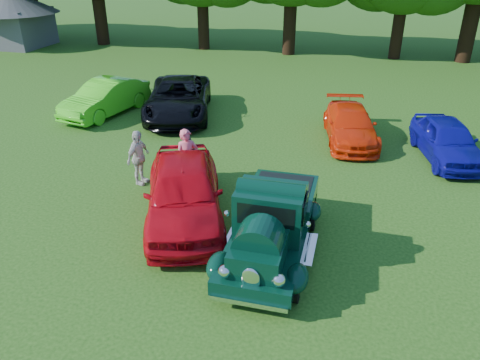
% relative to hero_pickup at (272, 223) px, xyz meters
% --- Properties ---
extents(ground, '(120.00, 120.00, 0.00)m').
position_rel_hero_pickup_xyz_m(ground, '(-0.74, -0.60, -0.79)').
color(ground, '#1A4610').
rests_on(ground, ground).
extents(hero_pickup, '(2.17, 4.66, 1.82)m').
position_rel_hero_pickup_xyz_m(hero_pickup, '(0.00, 0.00, 0.00)').
color(hero_pickup, black).
rests_on(hero_pickup, ground).
extents(red_convertible, '(3.62, 5.30, 1.68)m').
position_rel_hero_pickup_xyz_m(red_convertible, '(-2.54, 0.89, 0.05)').
color(red_convertible, red).
rests_on(red_convertible, ground).
extents(back_car_lime, '(2.44, 4.65, 1.46)m').
position_rel_hero_pickup_xyz_m(back_car_lime, '(-8.94, 8.26, -0.06)').
color(back_car_lime, '#42D71C').
rests_on(back_car_lime, ground).
extents(back_car_black, '(4.02, 6.09, 1.55)m').
position_rel_hero_pickup_xyz_m(back_car_black, '(-5.82, 8.88, -0.01)').
color(back_car_black, black).
rests_on(back_car_black, ground).
extents(back_car_orange, '(2.48, 4.52, 1.24)m').
position_rel_hero_pickup_xyz_m(back_car_orange, '(1.46, 7.78, -0.17)').
color(back_car_orange, red).
rests_on(back_car_orange, ground).
extents(back_car_blue, '(2.47, 4.28, 1.37)m').
position_rel_hero_pickup_xyz_m(back_car_blue, '(4.74, 6.92, -0.10)').
color(back_car_blue, '#0E0D92').
rests_on(back_car_blue, ground).
extents(spectator_pink, '(0.81, 0.75, 1.86)m').
position_rel_hero_pickup_xyz_m(spectator_pink, '(-3.09, 2.68, 0.14)').
color(spectator_pink, '#ED6174').
rests_on(spectator_pink, ground).
extents(spectator_grey, '(0.83, 0.72, 1.48)m').
position_rel_hero_pickup_xyz_m(spectator_grey, '(-3.28, 3.17, -0.05)').
color(spectator_grey, slate).
rests_on(spectator_grey, ground).
extents(spectator_white, '(0.59, 1.07, 1.73)m').
position_rel_hero_pickup_xyz_m(spectator_white, '(-4.62, 2.52, 0.08)').
color(spectator_white, beige).
rests_on(spectator_white, ground).
extents(gazebo, '(6.40, 6.40, 3.90)m').
position_rel_hero_pickup_xyz_m(gazebo, '(-22.74, 20.40, 1.61)').
color(gazebo, '#505054').
rests_on(gazebo, ground).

